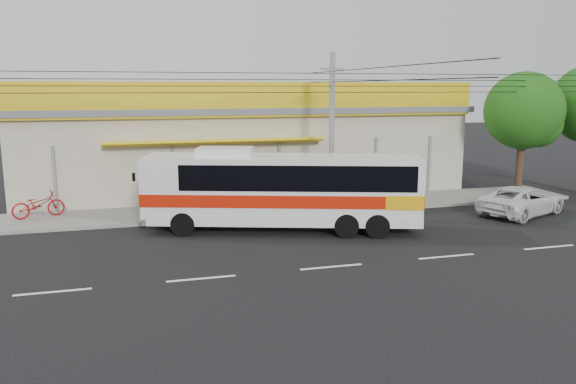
{
  "coord_description": "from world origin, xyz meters",
  "views": [
    {
      "loc": [
        -5.76,
        -18.09,
        5.44
      ],
      "look_at": [
        -0.13,
        2.0,
        1.55
      ],
      "focal_mm": 35.0,
      "sensor_mm": 36.0,
      "label": 1
    }
  ],
  "objects_px": {
    "coach_bus": "(286,187)",
    "tree_near": "(526,113)",
    "motorbike_red": "(38,205)",
    "white_car": "(522,201)",
    "utility_pole": "(332,82)"
  },
  "relations": [
    {
      "from": "motorbike_red",
      "to": "utility_pole",
      "type": "height_order",
      "value": "utility_pole"
    },
    {
      "from": "white_car",
      "to": "tree_near",
      "type": "height_order",
      "value": "tree_near"
    },
    {
      "from": "coach_bus",
      "to": "white_car",
      "type": "xyz_separation_m",
      "value": [
        10.59,
        -0.1,
        -1.1
      ]
    },
    {
      "from": "white_car",
      "to": "utility_pole",
      "type": "relative_size",
      "value": 0.13
    },
    {
      "from": "white_car",
      "to": "utility_pole",
      "type": "height_order",
      "value": "utility_pole"
    },
    {
      "from": "motorbike_red",
      "to": "coach_bus",
      "type": "bearing_deg",
      "value": -132.78
    },
    {
      "from": "coach_bus",
      "to": "tree_near",
      "type": "bearing_deg",
      "value": 30.99
    },
    {
      "from": "coach_bus",
      "to": "utility_pole",
      "type": "height_order",
      "value": "utility_pole"
    },
    {
      "from": "tree_near",
      "to": "white_car",
      "type": "bearing_deg",
      "value": -127.24
    },
    {
      "from": "motorbike_red",
      "to": "white_car",
      "type": "height_order",
      "value": "white_car"
    },
    {
      "from": "tree_near",
      "to": "coach_bus",
      "type": "bearing_deg",
      "value": -167.01
    },
    {
      "from": "coach_bus",
      "to": "motorbike_red",
      "type": "distance_m",
      "value": 10.42
    },
    {
      "from": "coach_bus",
      "to": "utility_pole",
      "type": "bearing_deg",
      "value": 56.13
    },
    {
      "from": "coach_bus",
      "to": "motorbike_red",
      "type": "bearing_deg",
      "value": 173.55
    },
    {
      "from": "white_car",
      "to": "tree_near",
      "type": "bearing_deg",
      "value": -60.43
    }
  ]
}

